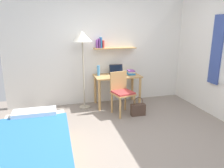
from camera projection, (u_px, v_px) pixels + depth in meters
ground_plane at (132, 142)px, 3.44m from camera, size 5.28×5.28×0.00m
wall_back at (103, 48)px, 4.98m from camera, size 4.40×0.27×2.60m
bed at (32, 152)px, 2.73m from camera, size 0.95×1.84×0.54m
desk at (117, 81)px, 4.93m from camera, size 1.04×0.59×0.71m
desk_chair at (122, 91)px, 4.46m from camera, size 0.50×0.50×0.89m
standing_lamp at (82, 40)px, 4.50m from camera, size 0.41×0.41×1.71m
laptop at (117, 72)px, 4.96m from camera, size 0.33×0.24×0.23m
water_bottle at (98, 70)px, 4.83m from camera, size 0.06×0.06×0.24m
book_stack at (131, 72)px, 4.95m from camera, size 0.18×0.23×0.10m
handbag at (138, 109)px, 4.43m from camera, size 0.30×0.13×0.40m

